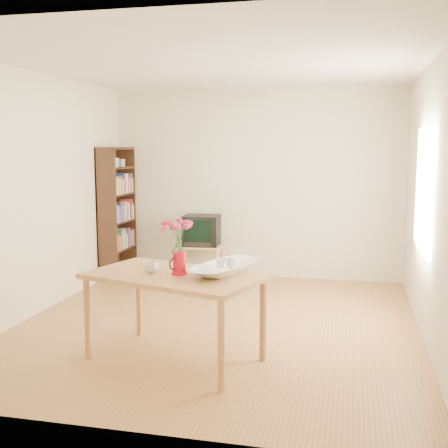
% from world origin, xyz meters
% --- Properties ---
extents(room, '(4.50, 4.50, 4.50)m').
position_xyz_m(room, '(0.03, 0.00, 1.30)').
color(room, olive).
rests_on(room, ground).
extents(table, '(1.62, 1.21, 0.75)m').
position_xyz_m(table, '(-0.13, -1.01, 0.67)').
color(table, '#A36B37').
rests_on(table, ground).
extents(tv_stand, '(0.60, 0.45, 0.46)m').
position_xyz_m(tv_stand, '(-0.70, 1.97, 0.39)').
color(tv_stand, tan).
rests_on(tv_stand, ground).
extents(bookshelf, '(0.28, 0.70, 1.80)m').
position_xyz_m(bookshelf, '(-1.85, 1.75, 0.84)').
color(bookshelf, black).
rests_on(bookshelf, ground).
extents(pitcher, '(0.13, 0.20, 0.20)m').
position_xyz_m(pitcher, '(-0.08, -1.02, 0.84)').
color(pitcher, red).
rests_on(pitcher, table).
extents(flowers, '(0.22, 0.22, 0.31)m').
position_xyz_m(flowers, '(-0.08, -1.02, 1.09)').
color(flowers, '#E33567').
rests_on(flowers, pitcher).
extents(mug, '(0.15, 0.15, 0.10)m').
position_xyz_m(mug, '(-0.34, -1.00, 0.80)').
color(mug, white).
rests_on(mug, table).
extents(bowl, '(0.67, 0.67, 0.49)m').
position_xyz_m(bowl, '(0.28, -0.89, 1.00)').
color(bowl, white).
rests_on(bowl, table).
extents(teacup_a, '(0.10, 0.10, 0.07)m').
position_xyz_m(teacup_a, '(0.24, -0.89, 0.95)').
color(teacup_a, white).
rests_on(teacup_a, bowl).
extents(teacup_b, '(0.09, 0.09, 0.07)m').
position_xyz_m(teacup_b, '(0.33, -0.87, 0.95)').
color(teacup_b, white).
rests_on(teacup_b, bowl).
extents(television, '(0.51, 0.48, 0.41)m').
position_xyz_m(television, '(-0.70, 1.98, 0.67)').
color(television, black).
rests_on(television, tv_stand).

